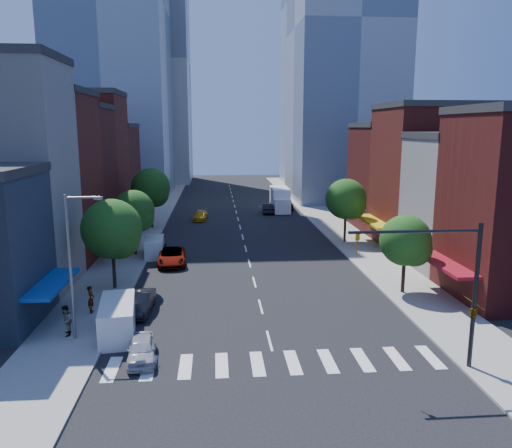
{
  "coord_description": "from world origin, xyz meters",
  "views": [
    {
      "loc": [
        -3.2,
        -28.78,
        12.99
      ],
      "look_at": [
        0.17,
        12.31,
        5.0
      ],
      "focal_mm": 35.0,
      "sensor_mm": 36.0,
      "label": 1
    }
  ],
  "objects_px": {
    "parked_car_front": "(142,349)",
    "pedestrian_near": "(91,299)",
    "parked_car_third": "(172,257)",
    "parked_car_rear": "(157,246)",
    "cargo_van_near": "(118,320)",
    "traffic_car_oncoming": "(268,208)",
    "pedestrian_far": "(66,321)",
    "cargo_van_far": "(155,247)",
    "traffic_car_far": "(289,206)",
    "taxi": "(201,216)",
    "parked_car_second": "(140,302)",
    "box_truck": "(280,200)"
  },
  "relations": [
    {
      "from": "parked_car_front",
      "to": "pedestrian_near",
      "type": "bearing_deg",
      "value": 115.3
    },
    {
      "from": "parked_car_third",
      "to": "parked_car_rear",
      "type": "distance_m",
      "value": 5.41
    },
    {
      "from": "parked_car_third",
      "to": "cargo_van_near",
      "type": "xyz_separation_m",
      "value": [
        -1.98,
        -16.73,
        0.32
      ]
    },
    {
      "from": "traffic_car_oncoming",
      "to": "pedestrian_near",
      "type": "relative_size",
      "value": 2.35
    },
    {
      "from": "parked_car_rear",
      "to": "pedestrian_far",
      "type": "height_order",
      "value": "pedestrian_far"
    },
    {
      "from": "pedestrian_far",
      "to": "cargo_van_near",
      "type": "bearing_deg",
      "value": 77.46
    },
    {
      "from": "parked_car_third",
      "to": "pedestrian_near",
      "type": "relative_size",
      "value": 2.88
    },
    {
      "from": "cargo_van_far",
      "to": "traffic_car_far",
      "type": "xyz_separation_m",
      "value": [
        17.99,
        28.17,
        -0.29
      ]
    },
    {
      "from": "parked_car_third",
      "to": "taxi",
      "type": "height_order",
      "value": "parked_car_third"
    },
    {
      "from": "parked_car_second",
      "to": "taxi",
      "type": "relative_size",
      "value": 1.02
    },
    {
      "from": "parked_car_front",
      "to": "taxi",
      "type": "distance_m",
      "value": 43.64
    },
    {
      "from": "parked_car_front",
      "to": "cargo_van_far",
      "type": "bearing_deg",
      "value": 88.8
    },
    {
      "from": "parked_car_front",
      "to": "parked_car_rear",
      "type": "bearing_deg",
      "value": 88.47
    },
    {
      "from": "parked_car_third",
      "to": "pedestrian_near",
      "type": "bearing_deg",
      "value": -113.46
    },
    {
      "from": "parked_car_front",
      "to": "pedestrian_near",
      "type": "xyz_separation_m",
      "value": [
        -4.55,
        7.47,
        0.46
      ]
    },
    {
      "from": "parked_car_third",
      "to": "box_truck",
      "type": "height_order",
      "value": "box_truck"
    },
    {
      "from": "traffic_car_oncoming",
      "to": "pedestrian_far",
      "type": "xyz_separation_m",
      "value": [
        -17.46,
        -45.09,
        0.38
      ]
    },
    {
      "from": "parked_car_third",
      "to": "taxi",
      "type": "relative_size",
      "value": 1.25
    },
    {
      "from": "taxi",
      "to": "cargo_van_near",
      "type": "bearing_deg",
      "value": -90.15
    },
    {
      "from": "parked_car_third",
      "to": "pedestrian_far",
      "type": "distance_m",
      "value": 17.54
    },
    {
      "from": "parked_car_rear",
      "to": "taxi",
      "type": "height_order",
      "value": "parked_car_rear"
    },
    {
      "from": "parked_car_front",
      "to": "box_truck",
      "type": "bearing_deg",
      "value": 68.08
    },
    {
      "from": "cargo_van_far",
      "to": "traffic_car_oncoming",
      "type": "xyz_separation_m",
      "value": [
        14.29,
        25.09,
        -0.18
      ]
    },
    {
      "from": "parked_car_third",
      "to": "cargo_van_near",
      "type": "height_order",
      "value": "cargo_van_near"
    },
    {
      "from": "parked_car_front",
      "to": "traffic_car_far",
      "type": "bearing_deg",
      "value": 66.73
    },
    {
      "from": "taxi",
      "to": "traffic_car_oncoming",
      "type": "height_order",
      "value": "traffic_car_oncoming"
    },
    {
      "from": "parked_car_third",
      "to": "traffic_car_oncoming",
      "type": "bearing_deg",
      "value": 62.67
    },
    {
      "from": "parked_car_second",
      "to": "traffic_car_far",
      "type": "distance_m",
      "value": 47.31
    },
    {
      "from": "cargo_van_near",
      "to": "taxi",
      "type": "height_order",
      "value": "cargo_van_near"
    },
    {
      "from": "traffic_car_oncoming",
      "to": "pedestrian_far",
      "type": "height_order",
      "value": "pedestrian_far"
    },
    {
      "from": "parked_car_second",
      "to": "parked_car_rear",
      "type": "height_order",
      "value": "parked_car_second"
    },
    {
      "from": "pedestrian_near",
      "to": "pedestrian_far",
      "type": "xyz_separation_m",
      "value": [
        -0.61,
        -3.98,
        0.01
      ]
    },
    {
      "from": "parked_car_front",
      "to": "pedestrian_far",
      "type": "height_order",
      "value": "pedestrian_far"
    },
    {
      "from": "parked_car_front",
      "to": "parked_car_third",
      "type": "relative_size",
      "value": 0.7
    },
    {
      "from": "parked_car_front",
      "to": "traffic_car_oncoming",
      "type": "xyz_separation_m",
      "value": [
        12.3,
        48.57,
        0.09
      ]
    },
    {
      "from": "parked_car_rear",
      "to": "cargo_van_far",
      "type": "xyz_separation_m",
      "value": [
        0.01,
        -1.79,
        0.28
      ]
    },
    {
      "from": "cargo_van_far",
      "to": "traffic_car_oncoming",
      "type": "relative_size",
      "value": 0.99
    },
    {
      "from": "parked_car_second",
      "to": "traffic_car_oncoming",
      "type": "bearing_deg",
      "value": 74.51
    },
    {
      "from": "cargo_van_far",
      "to": "pedestrian_near",
      "type": "bearing_deg",
      "value": -102.54
    },
    {
      "from": "traffic_car_oncoming",
      "to": "cargo_van_near",
      "type": "bearing_deg",
      "value": 75.31
    },
    {
      "from": "parked_car_rear",
      "to": "traffic_car_far",
      "type": "distance_m",
      "value": 31.93
    },
    {
      "from": "parked_car_third",
      "to": "box_truck",
      "type": "xyz_separation_m",
      "value": [
        14.52,
        30.82,
        0.91
      ]
    },
    {
      "from": "taxi",
      "to": "traffic_car_oncoming",
      "type": "bearing_deg",
      "value": 31.87
    },
    {
      "from": "parked_car_second",
      "to": "pedestrian_far",
      "type": "relative_size",
      "value": 2.34
    },
    {
      "from": "parked_car_second",
      "to": "traffic_car_oncoming",
      "type": "relative_size",
      "value": 1.01
    },
    {
      "from": "parked_car_rear",
      "to": "box_truck",
      "type": "xyz_separation_m",
      "value": [
        16.52,
        25.8,
        1.04
      ]
    },
    {
      "from": "cargo_van_far",
      "to": "parked_car_rear",
      "type": "bearing_deg",
      "value": 86.77
    },
    {
      "from": "parked_car_front",
      "to": "pedestrian_far",
      "type": "bearing_deg",
      "value": 139.92
    },
    {
      "from": "parked_car_second",
      "to": "parked_car_third",
      "type": "xyz_separation_m",
      "value": [
        1.19,
        12.67,
        0.02
      ]
    },
    {
      "from": "parked_car_rear",
      "to": "pedestrian_far",
      "type": "xyz_separation_m",
      "value": [
        -3.16,
        -21.78,
        0.48
      ]
    }
  ]
}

